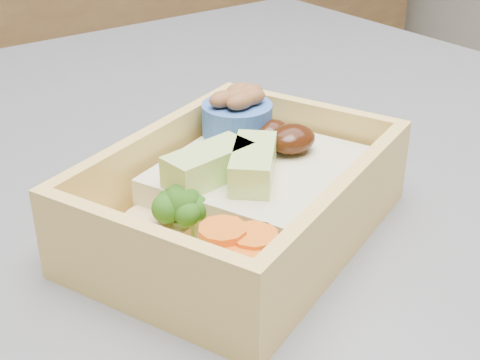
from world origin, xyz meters
TOP-DOWN VIEW (x-y plane):
  - bento_box at (0.21, -0.12)m, footprint 0.22×0.19m

SIDE VIEW (x-z plane):
  - bento_box at x=0.21m, z-range 0.91..0.98m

